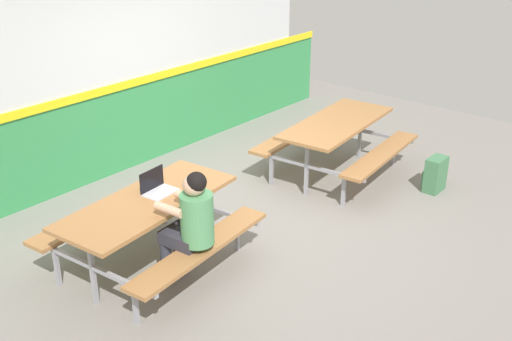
{
  "coord_description": "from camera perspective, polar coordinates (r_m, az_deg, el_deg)",
  "views": [
    {
      "loc": [
        -4.81,
        -4.08,
        3.4
      ],
      "look_at": [
        0.0,
        0.02,
        0.55
      ],
      "focal_mm": 43.43,
      "sensor_mm": 36.0,
      "label": 1
    }
  ],
  "objects": [
    {
      "name": "backpack_dark",
      "position": [
        7.94,
        16.15,
        -0.36
      ],
      "size": [
        0.3,
        0.22,
        0.44
      ],
      "color": "#3F724C",
      "rests_on": "ground"
    },
    {
      "name": "accent_backdrop",
      "position": [
        8.21,
        -11.91,
        8.56
      ],
      "size": [
        8.0,
        0.14,
        2.6
      ],
      "color": "#338C4C",
      "rests_on": "ground"
    },
    {
      "name": "picnic_table_left",
      "position": [
        6.02,
        -9.86,
        -4.11
      ],
      "size": [
        1.9,
        1.72,
        0.74
      ],
      "color": "#9E6B3D",
      "rests_on": "ground"
    },
    {
      "name": "ground_plane",
      "position": [
        7.17,
        0.11,
        -4.12
      ],
      "size": [
        10.0,
        10.0,
        0.02
      ],
      "primitive_type": "cube",
      "color": "gray"
    },
    {
      "name": "student_nearer",
      "position": [
        5.6,
        -6.05,
        -4.63
      ],
      "size": [
        0.39,
        0.54,
        1.21
      ],
      "color": "#2D2D38",
      "rests_on": "ground"
    },
    {
      "name": "laptop_silver",
      "position": [
        6.06,
        -9.07,
        -1.58
      ],
      "size": [
        0.34,
        0.25,
        0.22
      ],
      "color": "silver",
      "rests_on": "picnic_table_left"
    },
    {
      "name": "picnic_table_right",
      "position": [
        8.01,
        7.39,
        3.41
      ],
      "size": [
        1.9,
        1.72,
        0.74
      ],
      "color": "#9E6B3D",
      "rests_on": "ground"
    }
  ]
}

